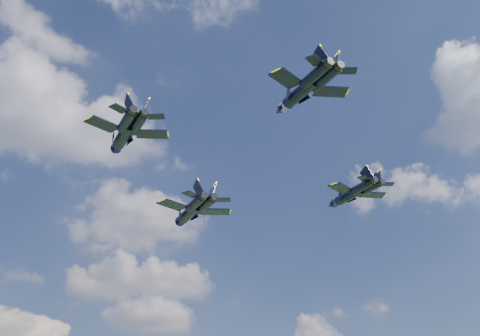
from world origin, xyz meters
The scene contains 4 objects.
jet_lead centered at (1.14, 30.67, 54.64)m, with size 13.83×17.92×4.26m.
jet_left centered at (-14.37, 4.99, 55.08)m, with size 11.49×14.88×3.54m.
jet_right centered at (22.74, 10.72, 53.11)m, with size 10.64×13.99×3.31m.
jet_slot centered at (4.54, -11.92, 55.65)m, with size 10.70×14.03×3.32m.
Camera 1 is at (-21.81, -69.53, 16.90)m, focal length 45.00 mm.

